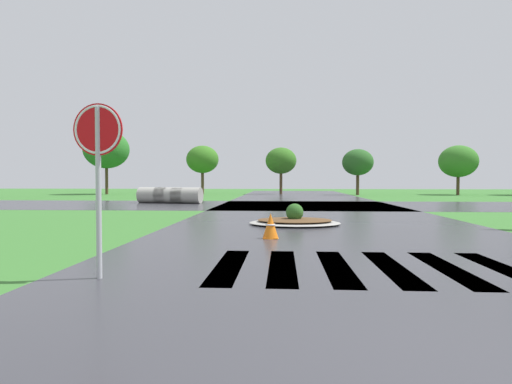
{
  "coord_description": "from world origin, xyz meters",
  "views": [
    {
      "loc": [
        -1.35,
        -2.9,
        1.47
      ],
      "look_at": [
        -2.04,
        8.17,
        1.13
      ],
      "focal_mm": 29.86,
      "sensor_mm": 36.0,
      "label": 1
    }
  ],
  "objects": [
    {
      "name": "asphalt_roadway",
      "position": [
        0.0,
        10.0,
        0.0
      ],
      "size": [
        9.79,
        80.0,
        0.01
      ],
      "primitive_type": "cube",
      "color": "#35353A",
      "rests_on": "ground"
    },
    {
      "name": "asphalt_cross_road",
      "position": [
        0.0,
        20.89,
        0.0
      ],
      "size": [
        90.0,
        8.81,
        0.01
      ],
      "primitive_type": "cube",
      "color": "#35353A",
      "rests_on": "ground"
    },
    {
      "name": "crosswalk_stripes",
      "position": [
        0.0,
        4.21,
        0.0
      ],
      "size": [
        4.95,
        2.98,
        0.01
      ],
      "color": "white",
      "rests_on": "ground"
    },
    {
      "name": "stop_sign",
      "position": [
        -4.04,
        3.17,
        1.91
      ],
      "size": [
        0.76,
        0.1,
        2.57
      ],
      "rotation": [
        0.0,
        0.0,
        -0.08
      ],
      "color": "#B2B5BA",
      "rests_on": "ground"
    },
    {
      "name": "median_island",
      "position": [
        -0.96,
        10.78,
        0.13
      ],
      "size": [
        2.92,
        2.28,
        0.68
      ],
      "color": "#9E9B93",
      "rests_on": "ground"
    },
    {
      "name": "drainage_pipe_stack",
      "position": [
        -8.17,
        22.49,
        0.48
      ],
      "size": [
        4.06,
        1.59,
        0.97
      ],
      "color": "#9E9B93",
      "rests_on": "ground"
    },
    {
      "name": "traffic_cone",
      "position": [
        -1.64,
        7.55,
        0.3
      ],
      "size": [
        0.4,
        0.4,
        0.63
      ],
      "color": "orange",
      "rests_on": "ground"
    },
    {
      "name": "background_treeline",
      "position": [
        1.54,
        37.45,
        3.71
      ],
      "size": [
        44.39,
        5.16,
        6.16
      ],
      "color": "#4C3823",
      "rests_on": "ground"
    }
  ]
}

